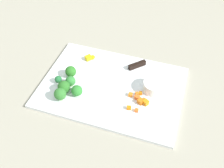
# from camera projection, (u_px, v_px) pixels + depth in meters

# --- Properties ---
(ground_plane) EXTENTS (4.00, 4.00, 0.00)m
(ground_plane) POSITION_uv_depth(u_px,v_px,m) (112.00, 88.00, 0.94)
(ground_plane) COLOR #9E9887
(cutting_board) EXTENTS (0.50, 0.35, 0.01)m
(cutting_board) POSITION_uv_depth(u_px,v_px,m) (112.00, 87.00, 0.94)
(cutting_board) COLOR white
(cutting_board) RESTS_ON ground_plane
(prep_bowl) EXTENTS (0.08, 0.08, 0.04)m
(prep_bowl) POSITION_uv_depth(u_px,v_px,m) (154.00, 86.00, 0.91)
(prep_bowl) COLOR white
(prep_bowl) RESTS_ON cutting_board
(chef_knife) EXTENTS (0.26, 0.27, 0.02)m
(chef_knife) POSITION_uv_depth(u_px,v_px,m) (118.00, 72.00, 0.97)
(chef_knife) COLOR silver
(chef_knife) RESTS_ON cutting_board
(carrot_dice_0) EXTENTS (0.01, 0.01, 0.01)m
(carrot_dice_0) POSITION_uv_depth(u_px,v_px,m) (141.00, 93.00, 0.90)
(carrot_dice_0) COLOR orange
(carrot_dice_0) RESTS_ON cutting_board
(carrot_dice_1) EXTENTS (0.02, 0.02, 0.01)m
(carrot_dice_1) POSITION_uv_depth(u_px,v_px,m) (143.00, 100.00, 0.88)
(carrot_dice_1) COLOR orange
(carrot_dice_1) RESTS_ON cutting_board
(carrot_dice_2) EXTENTS (0.01, 0.01, 0.01)m
(carrot_dice_2) POSITION_uv_depth(u_px,v_px,m) (137.00, 94.00, 0.90)
(carrot_dice_2) COLOR orange
(carrot_dice_2) RESTS_ON cutting_board
(carrot_dice_3) EXTENTS (0.02, 0.02, 0.02)m
(carrot_dice_3) POSITION_uv_depth(u_px,v_px,m) (141.00, 101.00, 0.87)
(carrot_dice_3) COLOR orange
(carrot_dice_3) RESTS_ON cutting_board
(carrot_dice_4) EXTENTS (0.02, 0.02, 0.02)m
(carrot_dice_4) POSITION_uv_depth(u_px,v_px,m) (146.00, 102.00, 0.87)
(carrot_dice_4) COLOR orange
(carrot_dice_4) RESTS_ON cutting_board
(carrot_dice_5) EXTENTS (0.01, 0.01, 0.01)m
(carrot_dice_5) POSITION_uv_depth(u_px,v_px,m) (130.00, 95.00, 0.90)
(carrot_dice_5) COLOR orange
(carrot_dice_5) RESTS_ON cutting_board
(carrot_dice_6) EXTENTS (0.02, 0.02, 0.01)m
(carrot_dice_6) POSITION_uv_depth(u_px,v_px,m) (137.00, 97.00, 0.89)
(carrot_dice_6) COLOR orange
(carrot_dice_6) RESTS_ON cutting_board
(carrot_dice_7) EXTENTS (0.02, 0.01, 0.01)m
(carrot_dice_7) POSITION_uv_depth(u_px,v_px,m) (129.00, 108.00, 0.86)
(carrot_dice_7) COLOR orange
(carrot_dice_7) RESTS_ON cutting_board
(carrot_dice_8) EXTENTS (0.01, 0.01, 0.01)m
(carrot_dice_8) POSITION_uv_depth(u_px,v_px,m) (136.00, 110.00, 0.85)
(carrot_dice_8) COLOR orange
(carrot_dice_8) RESTS_ON cutting_board
(pepper_dice_0) EXTENTS (0.02, 0.02, 0.01)m
(pepper_dice_0) POSITION_uv_depth(u_px,v_px,m) (93.00, 57.00, 1.03)
(pepper_dice_0) COLOR yellow
(pepper_dice_0) RESTS_ON cutting_board
(pepper_dice_1) EXTENTS (0.03, 0.03, 0.02)m
(pepper_dice_1) POSITION_uv_depth(u_px,v_px,m) (88.00, 58.00, 1.02)
(pepper_dice_1) COLOR yellow
(pepper_dice_1) RESTS_ON cutting_board
(broccoli_floret_0) EXTENTS (0.04, 0.04, 0.04)m
(broccoli_floret_0) POSITION_uv_depth(u_px,v_px,m) (70.00, 81.00, 0.92)
(broccoli_floret_0) COLOR #83B859
(broccoli_floret_0) RESTS_ON cutting_board
(broccoli_floret_1) EXTENTS (0.04, 0.04, 0.05)m
(broccoli_floret_1) POSITION_uv_depth(u_px,v_px,m) (60.00, 94.00, 0.87)
(broccoli_floret_1) COLOR #82B564
(broccoli_floret_1) RESTS_ON cutting_board
(broccoli_floret_2) EXTENTS (0.04, 0.04, 0.05)m
(broccoli_floret_2) POSITION_uv_depth(u_px,v_px,m) (64.00, 87.00, 0.90)
(broccoli_floret_2) COLOR #80AF64
(broccoli_floret_2) RESTS_ON cutting_board
(broccoli_floret_3) EXTENTS (0.03, 0.03, 0.03)m
(broccoli_floret_3) POSITION_uv_depth(u_px,v_px,m) (58.00, 79.00, 0.93)
(broccoli_floret_3) COLOR #89BD5F
(broccoli_floret_3) RESTS_ON cutting_board
(broccoli_floret_4) EXTENTS (0.04, 0.04, 0.04)m
(broccoli_floret_4) POSITION_uv_depth(u_px,v_px,m) (70.00, 72.00, 0.95)
(broccoli_floret_4) COLOR #8FC254
(broccoli_floret_4) RESTS_ON cutting_board
(broccoli_floret_5) EXTENTS (0.04, 0.04, 0.04)m
(broccoli_floret_5) POSITION_uv_depth(u_px,v_px,m) (77.00, 91.00, 0.89)
(broccoli_floret_5) COLOR #8BAB55
(broccoli_floret_5) RESTS_ON cutting_board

